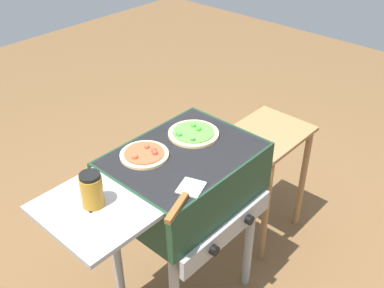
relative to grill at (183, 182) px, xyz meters
The scene contains 6 objects.
grill is the anchor object (origin of this frame).
pizza_pepperoni 0.22m from the grill, 135.66° to the left, with size 0.20×0.20×0.03m.
pizza_veggie 0.22m from the grill, 25.81° to the left, with size 0.23×0.23×0.03m.
sauce_jar 0.49m from the grill, behind, with size 0.08×0.08×0.14m.
spatula 0.33m from the grill, 136.50° to the right, with size 0.26×0.14×0.02m.
prep_table 0.72m from the grill, ahead, with size 0.44×0.36×0.70m.
Camera 1 is at (-1.13, -1.07, 1.97)m, focal length 42.13 mm.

